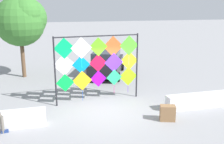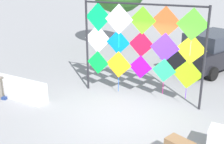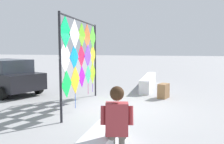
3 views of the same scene
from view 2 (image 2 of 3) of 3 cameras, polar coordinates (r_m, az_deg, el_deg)
ground at (r=8.11m, az=1.94°, el=-8.92°), size 120.00×120.00×0.00m
kite_display_rack at (r=8.68m, az=5.92°, el=6.07°), size 3.92×0.33×3.04m
parked_car at (r=12.66m, az=19.80°, el=4.17°), size 3.09×4.35×1.55m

